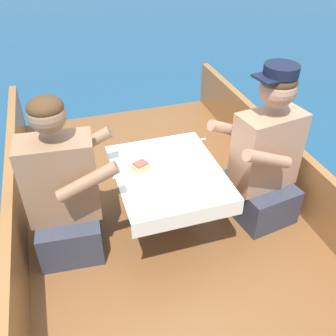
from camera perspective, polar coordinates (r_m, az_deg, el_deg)
name	(u,v)px	position (r m, az deg, el deg)	size (l,w,h in m)	color
ground_plane	(168,256)	(2.76, 0.08, -13.22)	(60.00, 60.00, 0.00)	navy
boat_deck	(169,241)	(2.64, 0.08, -11.04)	(1.91, 3.38, 0.31)	brown
gunwale_port	(16,234)	(2.36, -22.21, -9.26)	(0.06, 3.38, 0.41)	#936033
gunwale_starboard	(295,175)	(2.76, 18.79, -1.06)	(0.06, 3.38, 0.41)	#936033
cockpit_table	(168,177)	(2.28, 0.00, -1.41)	(0.63, 0.76, 0.44)	#B2B2B7
person_port	(65,194)	(2.23, -15.48, -3.86)	(0.55, 0.48, 1.00)	#333847
person_starboard	(264,160)	(2.44, 14.43, 1.12)	(0.57, 0.51, 1.05)	#333847
plate_sandwich	(141,170)	(2.26, -4.15, -0.29)	(0.19, 0.19, 0.01)	silver
plate_bread	(174,153)	(2.40, 0.98, 2.37)	(0.20, 0.20, 0.01)	silver
sandwich	(141,166)	(2.24, -4.18, 0.27)	(0.11, 0.10, 0.05)	tan
bowl_port_near	(144,189)	(2.08, -3.66, -3.15)	(0.13, 0.13, 0.04)	silver
bowl_starboard_near	(162,177)	(2.17, -0.88, -1.34)	(0.11, 0.11, 0.04)	silver
coffee_cup_port	(169,197)	(2.01, 0.16, -4.42)	(0.10, 0.08, 0.07)	silver
coffee_cup_starboard	(192,183)	(2.11, 3.74, -2.33)	(0.09, 0.06, 0.06)	silver
utensil_knife_starboard	(129,148)	(2.47, -6.00, 3.06)	(0.17, 0.06, 0.00)	silver
utensil_spoon_center	(177,181)	(2.16, 1.33, -2.04)	(0.13, 0.13, 0.01)	silver
utensil_spoon_port	(198,140)	(2.54, 4.59, 4.25)	(0.17, 0.02, 0.01)	silver
utensil_knife_port	(120,171)	(2.26, -7.28, -0.46)	(0.12, 0.14, 0.00)	silver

